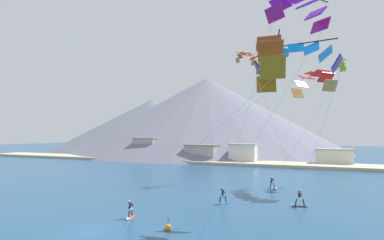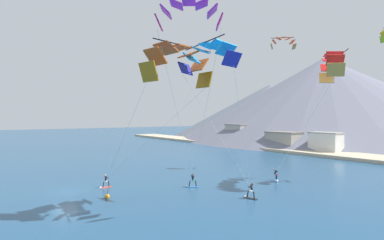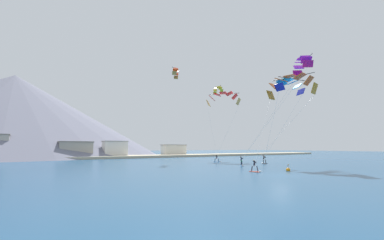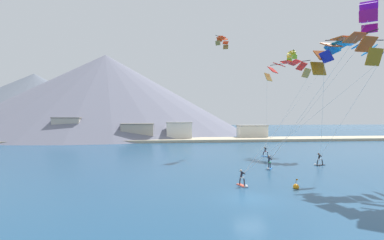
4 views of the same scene
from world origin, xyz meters
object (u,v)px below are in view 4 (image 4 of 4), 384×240
(kitesurfer_mid_center, at_px, (269,165))
(kitesurfer_far_left, at_px, (243,181))
(parafoil_kite_mid_center, at_px, (369,15))
(parafoil_kite_near_lead, at_px, (351,50))
(parafoil_kite_distant_high_outer, at_px, (223,41))
(kitesurfer_near_trail, at_px, (267,154))
(parafoil_kite_far_left, at_px, (343,50))
(parafoil_kite_distant_low_drift, at_px, (291,55))
(parafoil_kite_near_trail, at_px, (287,68))
(kitesurfer_near_lead, at_px, (318,161))
(race_marker_buoy, at_px, (296,187))

(kitesurfer_mid_center, bearing_deg, kitesurfer_far_left, -124.19)
(kitesurfer_far_left, height_order, parafoil_kite_mid_center, parafoil_kite_mid_center)
(kitesurfer_far_left, bearing_deg, parafoil_kite_near_lead, 18.04)
(parafoil_kite_distant_high_outer, bearing_deg, parafoil_kite_mid_center, -69.26)
(kitesurfer_mid_center, distance_m, kitesurfer_far_left, 10.72)
(kitesurfer_near_trail, bearing_deg, parafoil_kite_mid_center, -75.58)
(parafoil_kite_far_left, relative_size, parafoil_kite_distant_low_drift, 3.32)
(parafoil_kite_near_lead, height_order, parafoil_kite_near_trail, parafoil_kite_near_trail)
(kitesurfer_mid_center, relative_size, kitesurfer_far_left, 0.99)
(parafoil_kite_distant_low_drift, bearing_deg, parafoil_kite_near_lead, -101.18)
(kitesurfer_near_trail, xyz_separation_m, parafoil_kite_distant_high_outer, (-5.63, 9.03, 21.10))
(parafoil_kite_near_lead, height_order, parafoil_kite_far_left, parafoil_kite_near_lead)
(kitesurfer_near_lead, distance_m, race_marker_buoy, 15.37)
(parafoil_kite_near_lead, xyz_separation_m, parafoil_kite_mid_center, (0.37, -2.45, 3.29))
(kitesurfer_far_left, bearing_deg, parafoil_kite_distant_low_drift, 58.36)
(kitesurfer_near_lead, distance_m, parafoil_kite_near_lead, 15.43)
(race_marker_buoy, bearing_deg, kitesurfer_near_lead, 53.20)
(kitesurfer_near_trail, height_order, parafoil_kite_near_trail, parafoil_kite_near_trail)
(parafoil_kite_near_trail, distance_m, parafoil_kite_distant_high_outer, 13.39)
(parafoil_kite_mid_center, height_order, race_marker_buoy, parafoil_kite_mid_center)
(kitesurfer_near_lead, xyz_separation_m, race_marker_buoy, (-9.20, -12.30, -0.38))
(parafoil_kite_far_left, distance_m, parafoil_kite_distant_high_outer, 28.68)
(kitesurfer_near_lead, xyz_separation_m, parafoil_kite_distant_high_outer, (-9.49, 18.59, 21.06))
(parafoil_kite_mid_center, relative_size, parafoil_kite_far_left, 1.23)
(kitesurfer_near_lead, height_order, kitesurfer_far_left, kitesurfer_near_lead)
(kitesurfer_mid_center, bearing_deg, kitesurfer_near_lead, 14.30)
(kitesurfer_near_trail, height_order, parafoil_kite_mid_center, parafoil_kite_mid_center)
(kitesurfer_mid_center, height_order, parafoil_kite_distant_high_outer, parafoil_kite_distant_high_outer)
(parafoil_kite_mid_center, relative_size, race_marker_buoy, 17.25)
(parafoil_kite_far_left, height_order, race_marker_buoy, parafoil_kite_far_left)
(kitesurfer_far_left, relative_size, parafoil_kite_near_lead, 0.12)
(parafoil_kite_near_lead, height_order, parafoil_kite_distant_low_drift, parafoil_kite_distant_low_drift)
(parafoil_kite_far_left, height_order, parafoil_kite_distant_high_outer, parafoil_kite_distant_high_outer)
(parafoil_kite_near_trail, bearing_deg, parafoil_kite_distant_high_outer, 156.83)
(parafoil_kite_near_trail, height_order, parafoil_kite_distant_low_drift, parafoil_kite_distant_low_drift)
(kitesurfer_near_lead, distance_m, kitesurfer_far_left, 17.66)
(kitesurfer_mid_center, height_order, parafoil_kite_far_left, parafoil_kite_far_left)
(kitesurfer_far_left, bearing_deg, parafoil_kite_far_left, 13.25)
(parafoil_kite_near_lead, bearing_deg, parafoil_kite_mid_center, -81.43)
(parafoil_kite_distant_high_outer, bearing_deg, kitesurfer_near_trail, -58.06)
(parafoil_kite_far_left, distance_m, parafoil_kite_distant_low_drift, 30.75)
(kitesurfer_near_lead, bearing_deg, parafoil_kite_near_trail, 83.58)
(race_marker_buoy, bearing_deg, kitesurfer_mid_center, 82.72)
(parafoil_kite_far_left, xyz_separation_m, parafoil_kite_distant_high_outer, (-7.72, 26.61, 7.44))
(parafoil_kite_far_left, bearing_deg, parafoil_kite_mid_center, -13.56)
(kitesurfer_far_left, height_order, race_marker_buoy, kitesurfer_far_left)
(parafoil_kite_far_left, relative_size, race_marker_buoy, 14.02)
(kitesurfer_near_lead, height_order, kitesurfer_mid_center, kitesurfer_mid_center)
(parafoil_kite_near_trail, bearing_deg, parafoil_kite_distant_low_drift, 59.68)
(kitesurfer_far_left, bearing_deg, kitesurfer_near_trail, 63.79)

